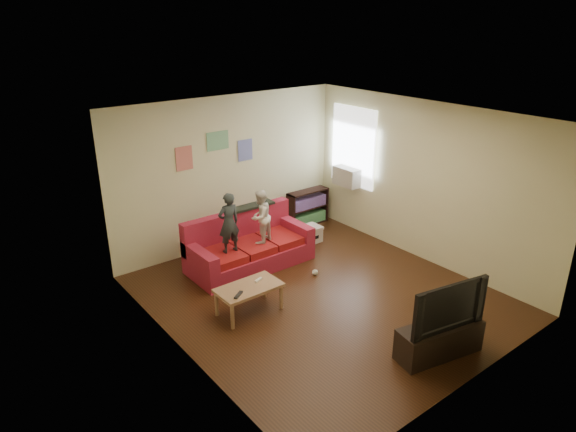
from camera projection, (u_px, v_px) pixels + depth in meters
room_shell at (323, 213)px, 7.24m from camera, size 4.52×5.02×2.72m
sofa at (248, 248)px, 8.61m from camera, size 2.07×0.95×0.91m
child_a at (229, 223)px, 8.00m from camera, size 0.37×0.26×0.98m
child_b at (260, 217)px, 8.36m from camera, size 0.53×0.48×0.90m
coffee_table at (249, 290)px, 7.20m from camera, size 0.92×0.50×0.41m
remote at (238, 295)px, 6.94m from camera, size 0.19×0.15×0.02m
game_controller at (258, 280)px, 7.32m from camera, size 0.14×0.08×0.03m
bookshelf at (308, 209)px, 10.26m from camera, size 0.89×0.27×0.71m
window at (353, 147)px, 9.61m from camera, size 0.04×1.08×1.48m
ac_unit at (347, 176)px, 9.75m from camera, size 0.28×0.55×0.35m
artwork_left at (184, 158)px, 8.42m from camera, size 0.30×0.01×0.40m
artwork_center at (218, 141)px, 8.72m from camera, size 0.42×0.01×0.32m
artwork_right at (245, 150)px, 9.12m from camera, size 0.30×0.01×0.38m
file_box at (309, 234)px, 9.51m from camera, size 0.44×0.33×0.30m
tv_stand at (439, 340)px, 6.34m from camera, size 1.17×0.60×0.42m
television at (444, 304)px, 6.15m from camera, size 1.09×0.35×0.63m
tissue at (315, 272)px, 8.34m from camera, size 0.11×0.11×0.10m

